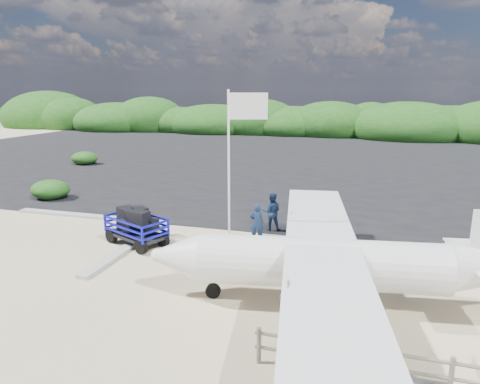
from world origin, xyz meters
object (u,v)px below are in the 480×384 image
object	(u,v)px
signboard	(248,277)
crew_b	(272,212)
flagpole	(229,275)
aircraft_large	(437,167)
crew_a	(257,223)
baggage_cart	(137,244)
aircraft_small	(239,146)

from	to	relation	value
signboard	crew_b	world-z (taller)	crew_b
flagpole	aircraft_large	size ratio (longest dim) A/B	0.48
signboard	crew_a	bearing A→B (deg)	113.35
flagpole	signboard	distance (m)	0.73
crew_b	aircraft_large	xyz separation A→B (m)	(10.85, 22.00, -0.97)
baggage_cart	aircraft_large	xyz separation A→B (m)	(16.34, 25.63, 0.00)
aircraft_large	aircraft_small	xyz separation A→B (m)	(-21.68, 9.80, 0.00)
baggage_cart	aircraft_large	world-z (taller)	aircraft_large
baggage_cart	signboard	distance (m)	6.10
flagpole	crew_b	size ratio (longest dim) A/B	3.57
baggage_cart	aircraft_large	distance (m)	30.40
flagpole	aircraft_small	bearing A→B (deg)	105.50
signboard	aircraft_small	xyz separation A→B (m)	(-11.11, 37.41, 0.00)
flagpole	crew_a	distance (m)	4.00
signboard	crew_b	size ratio (longest dim) A/B	0.79
flagpole	aircraft_large	xyz separation A→B (m)	(11.30, 27.64, 0.00)
baggage_cart	aircraft_small	xyz separation A→B (m)	(-5.34, 35.43, 0.00)
flagpole	crew_b	bearing A→B (deg)	85.51
crew_a	crew_b	xyz separation A→B (m)	(0.33, 1.76, 0.06)
crew_a	aircraft_small	xyz separation A→B (m)	(-10.50, 33.55, -0.90)
signboard	crew_a	world-z (taller)	crew_a
crew_a	aircraft_small	size ratio (longest dim) A/B	0.25
baggage_cart	crew_a	distance (m)	5.56
aircraft_small	signboard	bearing A→B (deg)	63.88
aircraft_small	aircraft_large	bearing A→B (deg)	113.02
signboard	aircraft_large	size ratio (longest dim) A/B	0.11
crew_a	crew_b	size ratio (longest dim) A/B	0.93
baggage_cart	crew_b	xyz separation A→B (m)	(5.49, 3.63, 0.97)
baggage_cart	crew_a	xyz separation A→B (m)	(5.16, 1.88, 0.90)
aircraft_large	flagpole	bearing A→B (deg)	59.34
crew_a	aircraft_small	bearing A→B (deg)	-82.23
crew_a	aircraft_large	world-z (taller)	aircraft_large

